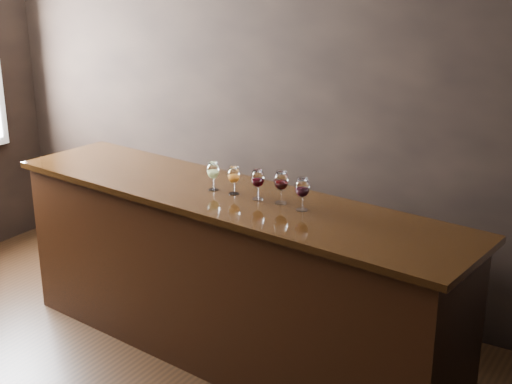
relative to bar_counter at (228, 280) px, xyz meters
The scene contains 9 objects.
room_shell 1.78m from the bar_counter, 123.92° to the right, with size 5.02×4.52×2.81m.
bar_counter is the anchor object (origin of this frame).
bar_top 0.59m from the bar_counter, ahead, with size 3.33×0.77×0.04m, color black.
back_bar_shelf 1.06m from the bar_counter, 125.66° to the left, with size 2.40×0.40×0.86m, color black.
glass_white 0.74m from the bar_counter, behind, with size 0.08×0.08×0.19m.
glass_amber 0.73m from the bar_counter, 24.16° to the left, with size 0.08×0.08×0.18m.
glass_red_a 0.77m from the bar_counter, ahead, with size 0.08×0.08×0.19m.
glass_red_b 0.84m from the bar_counter, ahead, with size 0.09×0.09×0.21m.
glass_red_c 0.93m from the bar_counter, ahead, with size 0.09×0.09×0.20m.
Camera 1 is at (2.93, -2.38, 2.64)m, focal length 50.00 mm.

